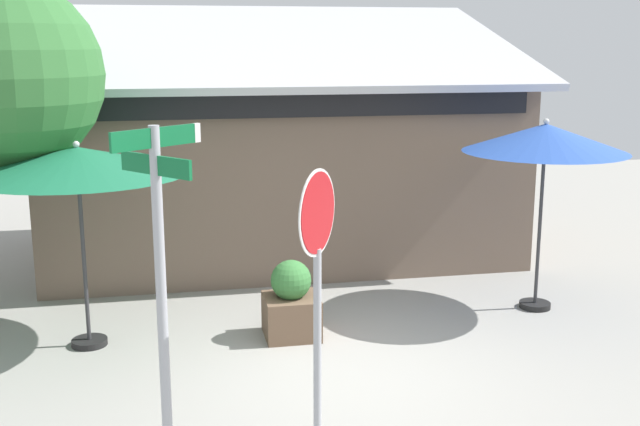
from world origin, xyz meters
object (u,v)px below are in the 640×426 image
at_px(street_sign_post, 161,270).
at_px(patio_umbrella_forest_green_left, 77,162).
at_px(patio_umbrella_royal_blue_center, 545,139).
at_px(stop_sign, 317,266).
at_px(sidewalk_planter, 291,304).

relative_size(street_sign_post, patio_umbrella_forest_green_left, 1.16).
bearing_deg(patio_umbrella_royal_blue_center, patio_umbrella_forest_green_left, -178.18).
xyz_separation_m(street_sign_post, patio_umbrella_forest_green_left, (-0.95, 3.23, 0.45)).
distance_m(stop_sign, patio_umbrella_royal_blue_center, 5.28).
height_order(stop_sign, patio_umbrella_royal_blue_center, stop_sign).
relative_size(street_sign_post, stop_sign, 1.14).
relative_size(stop_sign, patio_umbrella_royal_blue_center, 1.00).
distance_m(stop_sign, patio_umbrella_forest_green_left, 4.06).
height_order(street_sign_post, sidewalk_planter, street_sign_post).
bearing_deg(patio_umbrella_royal_blue_center, street_sign_post, -146.44).
bearing_deg(street_sign_post, patio_umbrella_forest_green_left, 106.31).
bearing_deg(street_sign_post, stop_sign, -5.25).
height_order(patio_umbrella_royal_blue_center, sidewalk_planter, patio_umbrella_royal_blue_center).
bearing_deg(stop_sign, patio_umbrella_royal_blue_center, 42.51).
bearing_deg(patio_umbrella_forest_green_left, patio_umbrella_royal_blue_center, 1.82).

